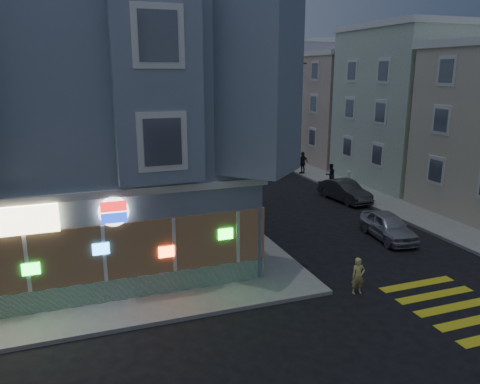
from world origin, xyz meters
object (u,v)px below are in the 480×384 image
traffic_signal (241,189)px  parked_car_a (388,226)px  parked_car_b (345,191)px  street_tree_far (239,108)px  pedestrian_b (303,163)px  street_tree_near (267,114)px  pedestrian_a (330,175)px  parked_car_c (267,164)px  parked_car_d (260,152)px  utility_pole (293,110)px  running_child (358,276)px  fire_hydrant (348,176)px

traffic_signal → parked_car_a: bearing=11.9°
parked_car_a → parked_car_b: size_ratio=0.94×
street_tree_far → pedestrian_b: (-0.90, -17.40, -2.93)m
street_tree_near → parked_car_a: size_ratio=1.42×
pedestrian_a → parked_car_c: bearing=-75.3°
parked_car_b → traffic_signal: 13.07m
street_tree_far → pedestrian_a: 21.84m
traffic_signal → street_tree_near: bearing=66.9°
street_tree_near → pedestrian_b: size_ratio=3.10×
street_tree_near → traffic_signal: (-11.72, -25.13, -0.41)m
parked_car_a → parked_car_d: bearing=92.1°
utility_pole → parked_car_a: 18.49m
street_tree_far → parked_car_b: size_ratio=1.34×
parked_car_b → running_child: bearing=-125.8°
traffic_signal → parked_car_b: bearing=41.3°
street_tree_far → parked_car_b: street_tree_far is taller
fire_hydrant → parked_car_a: bearing=-112.9°
street_tree_near → pedestrian_b: (-0.90, -9.40, -2.93)m
street_tree_far → parked_car_d: (-1.50, -9.97, -3.20)m
parked_car_b → traffic_signal: bearing=-146.5°
utility_pole → fire_hydrant: bearing=-82.2°
parked_car_c → pedestrian_b: bearing=-43.3°
street_tree_near → parked_car_b: bearing=-96.3°
pedestrian_a → parked_car_b: bearing=70.8°
street_tree_near → fire_hydrant: size_ratio=6.01×
street_tree_far → traffic_signal: size_ratio=1.06×
pedestrian_a → parked_car_c: pedestrian_a is taller
parked_car_d → parked_car_b: bearing=-84.0°
utility_pole → parked_car_d: size_ratio=1.69×
parked_car_a → running_child: bearing=-128.5°
street_tree_far → running_child: street_tree_far is taller
street_tree_near → utility_pole: bearing=-91.9°
parked_car_a → parked_car_c: 16.54m
parked_car_a → parked_car_c: size_ratio=0.82×
running_child → pedestrian_a: size_ratio=0.90×
parked_car_d → street_tree_near: bearing=60.0°
running_child → parked_car_a: (4.69, 4.51, -0.05)m
parked_car_a → traffic_signal: (-8.12, -1.43, 2.89)m
traffic_signal → fire_hydrant: traffic_signal is taller
pedestrian_a → pedestrian_b: pedestrian_b is taller
parked_car_c → pedestrian_a: bearing=-68.6°
parked_car_a → fire_hydrant: (4.40, 10.44, -0.02)m
pedestrian_b → parked_car_a: pedestrian_b is taller
parked_car_b → traffic_signal: (-9.85, -8.09, 2.88)m
street_tree_near → pedestrian_a: size_ratio=3.45×
parked_car_d → utility_pole: bearing=-64.8°
parked_car_a → traffic_signal: size_ratio=0.75×
utility_pole → street_tree_far: bearing=89.2°
parked_car_a → pedestrian_b: bearing=86.9°
pedestrian_a → pedestrian_b: 4.21m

